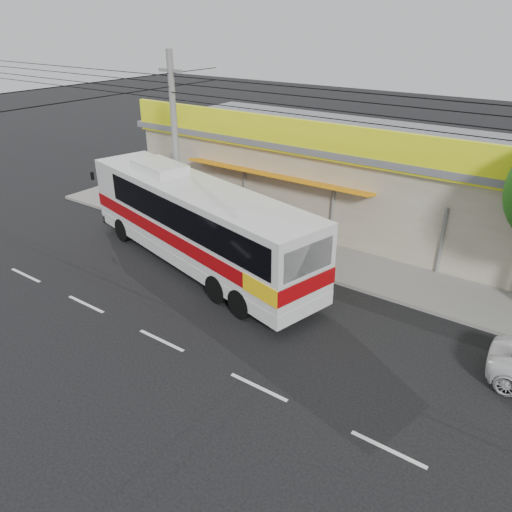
{
  "coord_description": "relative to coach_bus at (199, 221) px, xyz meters",
  "views": [
    {
      "loc": [
        10.63,
        -11.88,
        9.86
      ],
      "look_at": [
        0.68,
        2.0,
        1.58
      ],
      "focal_mm": 35.0,
      "sensor_mm": 36.0,
      "label": 1
    }
  ],
  "objects": [
    {
      "name": "utility_pole",
      "position": [
        -2.83,
        1.79,
        4.95
      ],
      "size": [
        34.0,
        14.0,
        8.6
      ],
      "color": "slate",
      "rests_on": "ground"
    },
    {
      "name": "storefront_building",
      "position": [
        2.51,
        9.13,
        0.16
      ],
      "size": [
        22.6,
        9.2,
        5.7
      ],
      "color": "#A19881",
      "rests_on": "ground"
    },
    {
      "name": "motorbike_dark",
      "position": [
        -5.42,
        3.12,
        -1.42
      ],
      "size": [
        1.96,
        0.83,
        1.14
      ],
      "primitive_type": "imported",
      "rotation": [
        0.0,
        0.0,
        1.73
      ],
      "color": "black",
      "rests_on": "sidewalk"
    },
    {
      "name": "lane_markings",
      "position": [
        2.51,
        -4.91,
        -2.14
      ],
      "size": [
        50.0,
        0.12,
        0.01
      ],
      "primitive_type": null,
      "color": "silver",
      "rests_on": "ground"
    },
    {
      "name": "sidewalk",
      "position": [
        2.51,
        3.59,
        -2.07
      ],
      "size": [
        30.0,
        3.2,
        0.15
      ],
      "primitive_type": "cube",
      "color": "gray",
      "rests_on": "ground"
    },
    {
      "name": "motorbike_red",
      "position": [
        -5.75,
        3.61,
        -1.51
      ],
      "size": [
        1.84,
        0.67,
        0.96
      ],
      "primitive_type": "imported",
      "rotation": [
        0.0,
        0.0,
        1.55
      ],
      "color": "maroon",
      "rests_on": "sidewalk"
    },
    {
      "name": "ground",
      "position": [
        2.51,
        -2.41,
        -2.14
      ],
      "size": [
        120.0,
        120.0,
        0.0
      ],
      "primitive_type": "plane",
      "color": "black",
      "rests_on": "ground"
    },
    {
      "name": "coach_bus",
      "position": [
        0.0,
        0.0,
        0.0
      ],
      "size": [
        13.26,
        5.75,
        4.0
      ],
      "rotation": [
        0.0,
        0.0,
        -0.24
      ],
      "color": "silver",
      "rests_on": "ground"
    }
  ]
}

